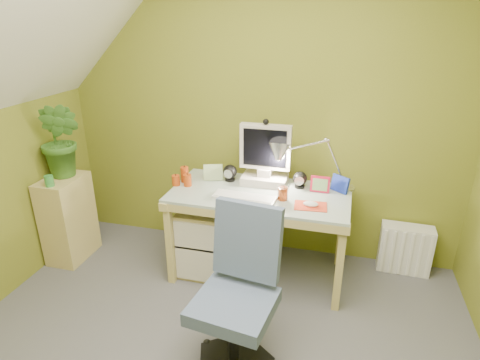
% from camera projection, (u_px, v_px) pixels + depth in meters
% --- Properties ---
extents(wall_back, '(3.20, 0.01, 2.40)m').
position_uv_depth(wall_back, '(259.00, 110.00, 3.12)').
color(wall_back, olive).
rests_on(wall_back, floor).
extents(desk, '(1.30, 0.67, 0.69)m').
position_uv_depth(desk, '(259.00, 234.00, 3.04)').
color(desk, tan).
rests_on(desk, floor).
extents(monitor, '(0.37, 0.22, 0.51)m').
position_uv_depth(monitor, '(265.00, 151.00, 2.97)').
color(monitor, beige).
rests_on(monitor, desk).
extents(speaker_left, '(0.13, 0.13, 0.13)m').
position_uv_depth(speaker_left, '(230.00, 173.00, 3.09)').
color(speaker_left, black).
rests_on(speaker_left, desk).
extents(speaker_right, '(0.13, 0.13, 0.13)m').
position_uv_depth(speaker_right, '(300.00, 180.00, 2.97)').
color(speaker_right, black).
rests_on(speaker_right, desk).
extents(keyboard, '(0.45, 0.17, 0.02)m').
position_uv_depth(keyboard, '(244.00, 198.00, 2.80)').
color(keyboard, silver).
rests_on(keyboard, desk).
extents(mousepad, '(0.23, 0.17, 0.01)m').
position_uv_depth(mousepad, '(311.00, 206.00, 2.70)').
color(mousepad, red).
rests_on(mousepad, desk).
extents(mouse, '(0.11, 0.09, 0.03)m').
position_uv_depth(mouse, '(311.00, 204.00, 2.69)').
color(mouse, white).
rests_on(mouse, mousepad).
extents(amber_tumbler, '(0.07, 0.07, 0.09)m').
position_uv_depth(amber_tumbler, '(283.00, 194.00, 2.78)').
color(amber_tumbler, '#963D15').
rests_on(amber_tumbler, desk).
extents(candle_cluster, '(0.18, 0.17, 0.12)m').
position_uv_depth(candle_cluster, '(183.00, 176.00, 3.04)').
color(candle_cluster, '#AE3D0F').
rests_on(candle_cluster, desk).
extents(photo_frame_red, '(0.14, 0.02, 0.12)m').
position_uv_depth(photo_frame_red, '(320.00, 184.00, 2.90)').
color(photo_frame_red, red).
rests_on(photo_frame_red, desk).
extents(photo_frame_blue, '(0.12, 0.10, 0.12)m').
position_uv_depth(photo_frame_blue, '(340.00, 184.00, 2.90)').
color(photo_frame_blue, '#162B9B').
rests_on(photo_frame_blue, desk).
extents(photo_frame_green, '(0.15, 0.06, 0.13)m').
position_uv_depth(photo_frame_green, '(213.00, 172.00, 3.11)').
color(photo_frame_green, '#9FB97F').
rests_on(photo_frame_green, desk).
extents(desk_lamp, '(0.58, 0.36, 0.58)m').
position_uv_depth(desk_lamp, '(327.00, 152.00, 2.86)').
color(desk_lamp, silver).
rests_on(desk_lamp, desk).
extents(side_ledge, '(0.26, 0.40, 0.70)m').
position_uv_depth(side_ledge, '(68.00, 218.00, 3.26)').
color(side_ledge, tan).
rests_on(side_ledge, floor).
extents(potted_plant, '(0.35, 0.30, 0.59)m').
position_uv_depth(potted_plant, '(61.00, 140.00, 3.05)').
color(potted_plant, '#396A23').
rests_on(potted_plant, side_ledge).
extents(green_cup, '(0.07, 0.07, 0.08)m').
position_uv_depth(green_cup, '(49.00, 181.00, 2.97)').
color(green_cup, '#38883A').
rests_on(green_cup, side_ledge).
extents(task_chair, '(0.54, 0.54, 0.87)m').
position_uv_depth(task_chair, '(233.00, 305.00, 2.16)').
color(task_chair, '#465573').
rests_on(task_chair, floor).
extents(radiator, '(0.39, 0.17, 0.39)m').
position_uv_depth(radiator, '(405.00, 249.00, 3.13)').
color(radiator, silver).
rests_on(radiator, floor).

